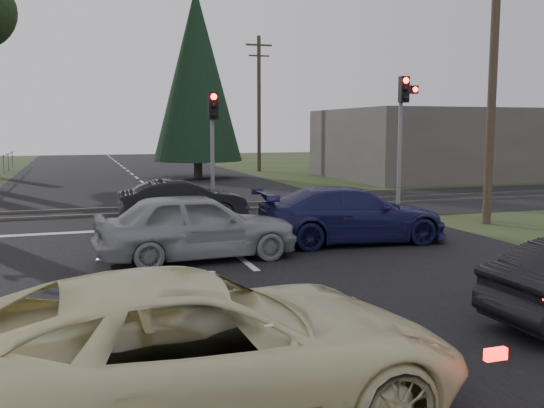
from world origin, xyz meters
name	(u,v)px	position (x,y,z in m)	size (l,w,h in m)	color
ground	(295,300)	(0.00, 0.00, 0.00)	(120.00, 120.00, 0.00)	#273317
road	(189,218)	(0.00, 10.00, 0.01)	(14.00, 100.00, 0.01)	black
rail_corridor	(178,210)	(0.00, 12.00, 0.01)	(120.00, 8.00, 0.01)	black
stop_line	(199,226)	(0.00, 8.20, 0.01)	(13.00, 0.35, 0.00)	silver
rail_near	(182,212)	(0.00, 11.20, 0.05)	(120.00, 0.12, 0.10)	#59544C
rail_far	(175,206)	(0.00, 12.80, 0.05)	(120.00, 0.12, 0.10)	#59544C
traffic_signal_right	(404,117)	(7.55, 9.47, 3.31)	(0.68, 0.48, 4.70)	slate
traffic_signal_center	(213,131)	(1.00, 10.68, 2.81)	(0.32, 0.48, 4.10)	slate
utility_pole_near	(493,67)	(8.50, 6.00, 4.73)	(1.80, 0.26, 9.00)	#4C3D2D
utility_pole_mid	(259,101)	(8.50, 30.00, 4.73)	(1.80, 0.26, 9.00)	#4C3D2D
utility_pole_far	(191,111)	(8.50, 55.00, 4.73)	(1.80, 0.26, 9.00)	#4C3D2D
conifer_tree	(197,75)	(3.50, 26.00, 5.99)	(5.20, 5.20, 11.00)	#473D33
building_right	(449,143)	(18.00, 22.00, 2.00)	(14.00, 10.00, 4.00)	#59514C
cream_coupe	(196,350)	(-2.43, -3.76, 0.76)	(2.51, 5.45, 1.51)	beige
silver_car	(197,226)	(-0.96, 3.71, 0.76)	(1.80, 4.46, 1.52)	gray
blue_sedan	(352,215)	(3.20, 4.48, 0.71)	(1.99, 4.90, 1.42)	#181A48
dark_car_far	(183,201)	(-0.27, 9.37, 0.65)	(1.38, 3.96, 1.30)	black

